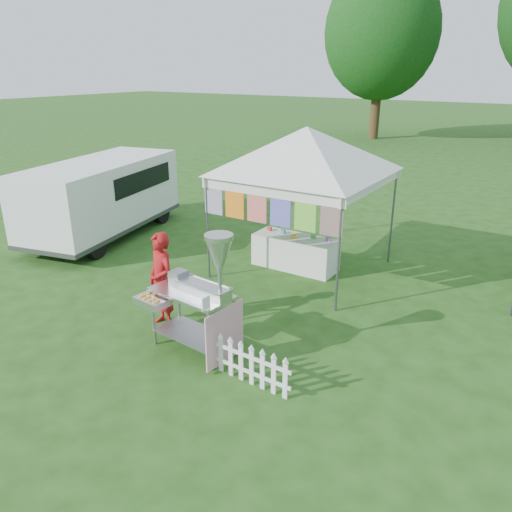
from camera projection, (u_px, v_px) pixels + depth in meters
The scene contains 8 objects.
ground at pixel (200, 339), 8.01m from camera, with size 120.00×120.00×0.00m, color #234413.
canopy_main at pixel (307, 127), 9.69m from camera, with size 4.24×4.24×3.45m.
tree_left at pixel (382, 32), 27.81m from camera, with size 6.40×6.40×9.53m.
donut_cart at pixel (201, 284), 7.18m from camera, with size 1.49×0.92×1.97m.
vendor at pixel (161, 280), 8.16m from camera, with size 0.59×0.39×1.63m, color #A41416.
cargo_van at pixel (105, 195), 12.64m from camera, with size 2.78×4.86×1.90m.
picket_fence at pixel (252, 366), 6.77m from camera, with size 1.26×0.09×0.56m.
display_table at pixel (295, 252), 10.72m from camera, with size 1.80×0.70×0.70m, color white.
Camera 1 is at (4.54, -5.41, 4.11)m, focal length 35.00 mm.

